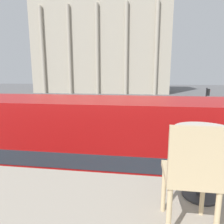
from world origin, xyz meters
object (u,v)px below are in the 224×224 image
at_px(double_decker_bus, 75,151).
at_px(plaza_building_left, 103,45).
at_px(traffic_light_mid, 207,100).
at_px(cafe_chair_0, 192,173).
at_px(pedestrian_blue, 19,129).
at_px(car_navy, 135,103).
at_px(car_silver, 177,116).
at_px(pedestrian_white, 119,100).
at_px(cafe_dining_table, 204,147).

xyz_separation_m(double_decker_bus, plaza_building_left, (-8.60, 51.34, 10.66)).
bearing_deg(traffic_light_mid, cafe_chair_0, -107.69).
xyz_separation_m(double_decker_bus, pedestrian_blue, (-6.49, 6.74, -1.32)).
distance_m(plaza_building_left, car_navy, 32.35).
bearing_deg(car_navy, cafe_chair_0, -178.27).
bearing_deg(traffic_light_mid, car_silver, -164.05).
xyz_separation_m(car_navy, pedestrian_white, (-2.39, 0.45, 0.36)).
relative_size(car_navy, pedestrian_blue, 2.55).
bearing_deg(plaza_building_left, double_decker_bus, -80.49).
xyz_separation_m(pedestrian_white, pedestrian_blue, (-5.55, -16.83, -0.11)).
relative_size(traffic_light_mid, pedestrian_blue, 2.14).
height_order(car_silver, pedestrian_white, pedestrian_white).
relative_size(traffic_light_mid, car_silver, 0.84).
distance_m(cafe_chair_0, pedestrian_white, 28.65).
xyz_separation_m(plaza_building_left, traffic_light_mid, (17.45, -36.35, -10.60)).
distance_m(traffic_light_mid, car_silver, 3.52).
bearing_deg(pedestrian_blue, car_navy, 137.80).
bearing_deg(pedestrian_white, car_navy, -27.77).
height_order(traffic_light_mid, car_navy, traffic_light_mid).
relative_size(plaza_building_left, pedestrian_white, 19.94).
height_order(cafe_chair_0, pedestrian_white, cafe_chair_0).
bearing_deg(car_silver, double_decker_bus, -176.68).
bearing_deg(cafe_chair_0, plaza_building_left, 101.28).
distance_m(traffic_light_mid, pedestrian_white, 13.07).
bearing_deg(pedestrian_blue, cafe_dining_table, 24.08).
bearing_deg(car_silver, plaza_building_left, 47.00).
xyz_separation_m(cafe_chair_0, plaza_building_left, (-11.17, 56.04, 8.86)).
relative_size(cafe_dining_table, traffic_light_mid, 0.21).
xyz_separation_m(double_decker_bus, cafe_chair_0, (2.56, -4.70, 1.81)).
height_order(double_decker_bus, pedestrian_white, double_decker_bus).
bearing_deg(car_silver, pedestrian_blue, 146.72).
xyz_separation_m(double_decker_bus, pedestrian_white, (-0.94, 23.57, -1.20)).
bearing_deg(car_navy, cafe_dining_table, -177.73).
relative_size(traffic_light_mid, car_navy, 0.84).
bearing_deg(double_decker_bus, cafe_dining_table, -54.71).
distance_m(cafe_chair_0, plaza_building_left, 57.82).
bearing_deg(cafe_chair_0, car_silver, 80.13).
height_order(car_navy, pedestrian_blue, pedestrian_blue).
xyz_separation_m(cafe_dining_table, pedestrian_blue, (-9.30, 10.91, -3.14)).
bearing_deg(car_silver, pedestrian_white, 61.50).
xyz_separation_m(car_navy, pedestrian_blue, (-7.94, -16.38, 0.25)).
height_order(traffic_light_mid, car_silver, traffic_light_mid).
relative_size(car_navy, pedestrian_white, 2.31).
bearing_deg(car_silver, traffic_light_mid, -48.27).
distance_m(cafe_dining_table, car_silver, 18.86).
xyz_separation_m(cafe_dining_table, cafe_chair_0, (-0.24, -0.53, -0.02)).
distance_m(cafe_chair_0, car_navy, 28.05).
bearing_deg(cafe_chair_0, pedestrian_blue, 128.37).
height_order(double_decker_bus, car_navy, double_decker_bus).
bearing_deg(car_navy, double_decker_bus, 175.85).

